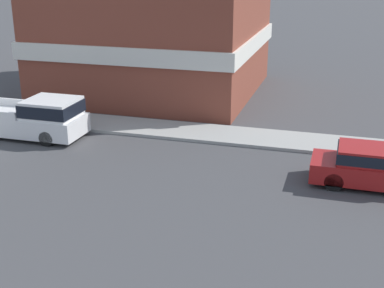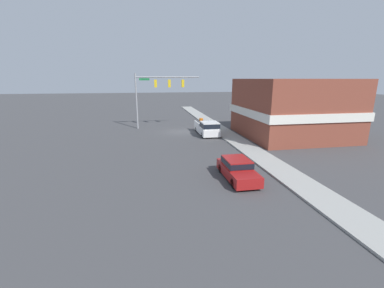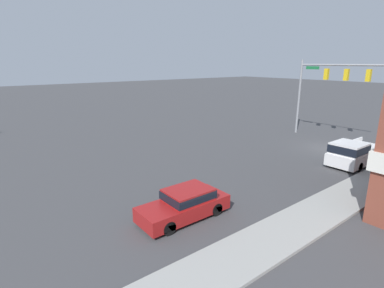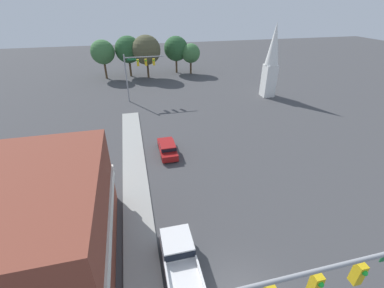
{
  "view_description": "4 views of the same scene",
  "coord_description": "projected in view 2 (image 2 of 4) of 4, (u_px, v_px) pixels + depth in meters",
  "views": [
    {
      "loc": [
        16.73,
        15.9,
        7.86
      ],
      "look_at": [
        1.28,
        11.36,
        2.08
      ],
      "focal_mm": 50.0,
      "sensor_mm": 36.0,
      "label": 1
    },
    {
      "loc": [
        4.35,
        33.37,
        6.91
      ],
      "look_at": [
        0.69,
        13.22,
        1.67
      ],
      "focal_mm": 24.0,
      "sensor_mm": 36.0,
      "label": 2
    },
    {
      "loc": [
        -12.44,
        25.05,
        7.33
      ],
      "look_at": [
        1.3,
        14.26,
        2.56
      ],
      "focal_mm": 28.0,
      "sensor_mm": 36.0,
      "label": 3
    },
    {
      "loc": [
        -4.96,
        -7.9,
        15.6
      ],
      "look_at": [
        0.26,
        13.95,
        2.77
      ],
      "focal_mm": 24.0,
      "sensor_mm": 36.0,
      "label": 4
    }
  ],
  "objects": [
    {
      "name": "car_lead",
      "position": [
        237.0,
        169.0,
        18.06
      ],
      "size": [
        1.8,
        4.54,
        1.44
      ],
      "color": "black",
      "rests_on": "ground"
    },
    {
      "name": "construction_barrel",
      "position": [
        201.0,
        122.0,
        38.86
      ],
      "size": [
        0.6,
        0.6,
        1.08
      ],
      "color": "orange",
      "rests_on": "ground"
    },
    {
      "name": "sidewalk_curb",
      "position": [
        220.0,
        130.0,
        35.24
      ],
      "size": [
        2.4,
        60.0,
        0.14
      ],
      "color": "#9E9E99",
      "rests_on": "ground"
    },
    {
      "name": "pickup_truck_parked",
      "position": [
        208.0,
        128.0,
        32.18
      ],
      "size": [
        2.11,
        5.74,
        1.81
      ],
      "color": "black",
      "rests_on": "ground"
    },
    {
      "name": "corner_brick_building",
      "position": [
        292.0,
        109.0,
        30.92
      ],
      "size": [
        11.62,
        11.79,
        6.88
      ],
      "color": "brown",
      "rests_on": "ground"
    },
    {
      "name": "ground_plane",
      "position": [
        179.0,
        132.0,
        34.27
      ],
      "size": [
        200.0,
        200.0,
        0.0
      ],
      "primitive_type": "plane",
      "color": "#424244"
    },
    {
      "name": "near_signal_assembly",
      "position": [
        158.0,
        88.0,
        35.66
      ],
      "size": [
        8.94,
        0.49,
        7.6
      ],
      "color": "gray",
      "rests_on": "ground"
    }
  ]
}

